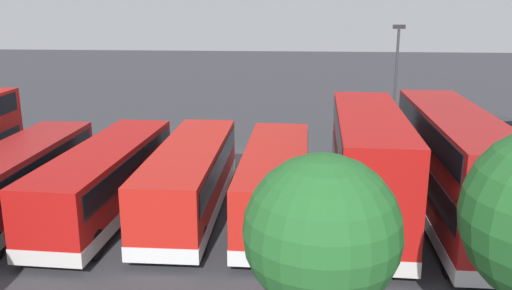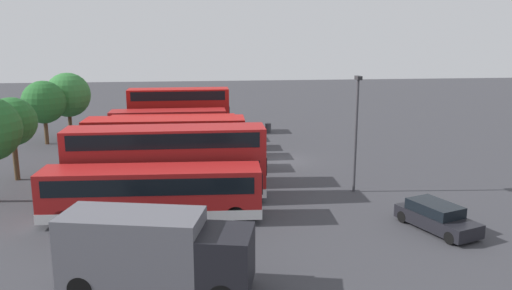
% 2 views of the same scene
% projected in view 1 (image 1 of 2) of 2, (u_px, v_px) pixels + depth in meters
% --- Properties ---
extents(ground_plane, '(140.00, 140.00, 0.00)m').
position_uv_depth(ground_plane, '(249.00, 158.00, 31.29)').
color(ground_plane, '#38383D').
extents(bus_double_decker_second, '(2.80, 12.02, 4.55)m').
position_uv_depth(bus_double_decker_second, '(453.00, 165.00, 21.59)').
color(bus_double_decker_second, '#A51919').
rests_on(bus_double_decker_second, ground).
extents(bus_double_decker_third, '(3.00, 10.66, 4.55)m').
position_uv_depth(bus_double_decker_third, '(368.00, 165.00, 21.64)').
color(bus_double_decker_third, '#B71411').
rests_on(bus_double_decker_third, ground).
extents(bus_single_deck_fourth, '(2.77, 10.21, 2.95)m').
position_uv_depth(bus_single_deck_fourth, '(276.00, 182.00, 22.23)').
color(bus_single_deck_fourth, red).
rests_on(bus_single_deck_fourth, ground).
extents(bus_single_deck_fifth, '(2.61, 10.74, 2.95)m').
position_uv_depth(bus_single_deck_fifth, '(190.00, 177.00, 22.79)').
color(bus_single_deck_fifth, red).
rests_on(bus_single_deck_fifth, ground).
extents(bus_single_deck_sixth, '(3.07, 11.03, 2.95)m').
position_uv_depth(bus_single_deck_sixth, '(106.00, 178.00, 22.65)').
color(bus_single_deck_sixth, '#B71411').
rests_on(bus_single_deck_sixth, ground).
extents(bus_single_deck_seventh, '(2.64, 10.81, 2.95)m').
position_uv_depth(bus_single_deck_seventh, '(16.00, 180.00, 22.37)').
color(bus_single_deck_seventh, '#A51919').
rests_on(bus_single_deck_seventh, ground).
extents(car_hatchback_silver, '(4.86, 3.24, 1.43)m').
position_uv_depth(car_hatchback_silver, '(494.00, 130.00, 35.22)').
color(car_hatchback_silver, black).
rests_on(car_hatchback_silver, ground).
extents(lamp_post_tall, '(0.70, 0.30, 7.48)m').
position_uv_depth(lamp_post_tall, '(396.00, 77.00, 32.58)').
color(lamp_post_tall, '#38383D').
rests_on(lamp_post_tall, ground).
extents(waste_bin_yellow, '(0.60, 0.60, 0.95)m').
position_uv_depth(waste_bin_yellow, '(52.00, 145.00, 32.46)').
color(waste_bin_yellow, '#333338').
rests_on(waste_bin_yellow, ground).
extents(tree_rightmost, '(3.35, 3.35, 5.81)m').
position_uv_depth(tree_rightmost, '(322.00, 233.00, 11.27)').
color(tree_rightmost, '#4C3823').
rests_on(tree_rightmost, ground).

